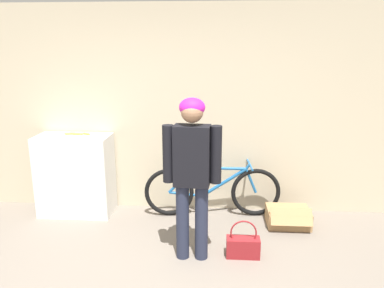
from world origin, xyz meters
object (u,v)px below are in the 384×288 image
Objects in this scene: person at (192,165)px; bicycle at (212,191)px; cardboard_box at (288,217)px; handbag at (243,246)px; banana at (77,134)px.

person is 1.21m from bicycle.
bicycle is 0.97m from cardboard_box.
bicycle reaches higher than handbag.
handbag is (0.52, 0.05, -0.86)m from person.
banana reaches higher than cardboard_box.
handbag is 0.79× the size of cardboard_box.
person reaches higher than cardboard_box.
banana is at bearing 174.92° from cardboard_box.
bicycle is at bearing 109.13° from handbag.
handbag is (2.02, -0.98, -0.92)m from banana.
cardboard_box is (1.10, 0.80, -0.88)m from person.
handbag is (0.33, -0.95, -0.21)m from bicycle.
cardboard_box is at bearing 40.43° from person.
handbag reaches higher than cardboard_box.
person is at bearing -104.42° from bicycle.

